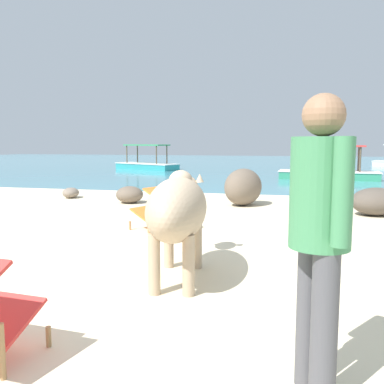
% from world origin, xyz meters
% --- Properties ---
extents(sand_beach, '(18.00, 14.00, 0.04)m').
position_xyz_m(sand_beach, '(0.00, 0.00, 0.02)').
color(sand_beach, beige).
rests_on(sand_beach, ground).
extents(water_surface, '(60.00, 36.00, 0.03)m').
position_xyz_m(water_surface, '(0.00, 22.00, 0.00)').
color(water_surface, teal).
rests_on(water_surface, ground).
extents(cow, '(0.77, 1.94, 1.09)m').
position_xyz_m(cow, '(0.85, -0.06, 0.76)').
color(cow, tan).
rests_on(cow, sand_beach).
extents(deck_chair_near, '(0.92, 0.81, 0.68)m').
position_xyz_m(deck_chair_near, '(-0.08, 2.11, 0.42)').
color(deck_chair_near, '#A37A4C').
rests_on(deck_chair_near, sand_beach).
extents(person_standing, '(0.32, 0.48, 1.62)m').
position_xyz_m(person_standing, '(2.10, -1.77, 0.99)').
color(person_standing, '#4C4C51').
rests_on(person_standing, sand_beach).
extents(shore_rock_large, '(0.56, 0.62, 0.26)m').
position_xyz_m(shore_rock_large, '(-3.38, 5.25, 0.17)').
color(shore_rock_large, gray).
rests_on(shore_rock_large, sand_beach).
extents(shore_rock_medium, '(1.17, 1.07, 0.53)m').
position_xyz_m(shore_rock_medium, '(3.51, 4.34, 0.30)').
color(shore_rock_medium, brown).
rests_on(shore_rock_medium, sand_beach).
extents(shore_rock_small, '(1.08, 1.22, 0.81)m').
position_xyz_m(shore_rock_small, '(0.92, 5.02, 0.44)').
color(shore_rock_small, '#6B5B4C').
rests_on(shore_rock_small, sand_beach).
extents(shore_rock_flat, '(0.66, 0.65, 0.38)m').
position_xyz_m(shore_rock_flat, '(-1.63, 4.78, 0.23)').
color(shore_rock_flat, '#6B5B4C').
rests_on(shore_rock_flat, sand_beach).
extents(boat_green, '(3.74, 1.38, 1.29)m').
position_xyz_m(boat_green, '(3.29, 12.55, 0.29)').
color(boat_green, '#338E66').
rests_on(boat_green, water_surface).
extents(boat_teal, '(3.81, 2.61, 1.29)m').
position_xyz_m(boat_teal, '(-5.44, 16.55, 0.29)').
color(boat_teal, teal).
rests_on(boat_teal, water_surface).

